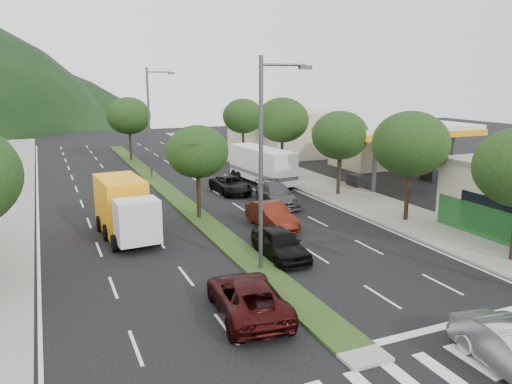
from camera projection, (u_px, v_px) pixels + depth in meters
name	position (u px, v px, depth m)	size (l,w,h in m)	color
ground	(357.00, 352.00, 16.81)	(160.00, 160.00, 0.00)	black
sidewalk_right	(312.00, 182.00, 44.01)	(5.00, 90.00, 0.15)	gray
median	(164.00, 188.00, 41.85)	(1.60, 56.00, 0.12)	#1E3714
crosswalk	(395.00, 384.00, 15.02)	(19.00, 2.20, 0.01)	silver
gas_canopy	(397.00, 131.00, 42.83)	(12.20, 8.20, 5.25)	silver
bldg_right_far	(286.00, 131.00, 63.16)	(10.00, 16.00, 5.20)	#B2AC8D
tree_r_b	(411.00, 144.00, 31.08)	(4.80, 4.80, 6.94)	black
tree_r_c	(340.00, 135.00, 38.30)	(4.40, 4.40, 6.48)	black
tree_r_d	(282.00, 120.00, 47.16)	(5.00, 5.00, 7.17)	black
tree_r_e	(243.00, 116.00, 56.17)	(4.60, 4.60, 6.71)	black
tree_med_near	(198.00, 152.00, 31.94)	(4.00, 4.00, 6.02)	black
tree_med_far	(129.00, 116.00, 55.08)	(4.80, 4.80, 6.94)	black
streetlight_near	(265.00, 155.00, 22.81)	(2.60, 0.25, 10.00)	#47494C
streetlight_mid	(151.00, 117.00, 45.19)	(2.60, 0.25, 10.00)	#47494C
suv_maroon	(248.00, 297.00, 19.32)	(2.46, 5.33, 1.48)	black
car_queue_a	(280.00, 243.00, 25.51)	(1.82, 4.52, 1.54)	black
car_queue_b	(277.00, 195.00, 36.26)	(2.13, 5.23, 1.52)	#424246
car_queue_c	(271.00, 216.00, 30.70)	(1.63, 4.68, 1.54)	#54190E
car_queue_d	(231.00, 185.00, 40.08)	(2.23, 4.85, 1.35)	black
box_truck	(124.00, 210.00, 28.96)	(3.01, 6.88, 3.31)	silver
motorhome	(262.00, 165.00, 43.51)	(3.17, 8.34, 3.13)	white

